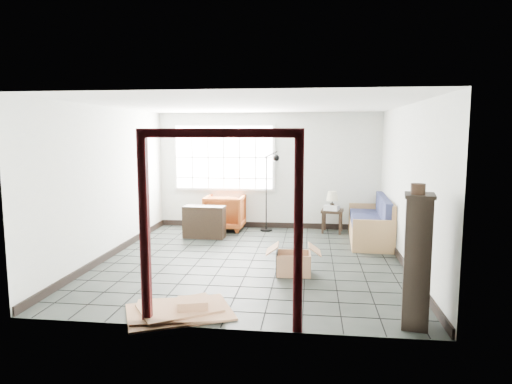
# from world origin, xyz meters

# --- Properties ---
(ground) EXTENTS (5.50, 5.50, 0.00)m
(ground) POSITION_xyz_m (0.00, 0.00, 0.00)
(ground) COLOR black
(ground) RESTS_ON ground
(room_shell) EXTENTS (5.02, 5.52, 2.61)m
(room_shell) POSITION_xyz_m (0.00, 0.03, 1.68)
(room_shell) COLOR silver
(room_shell) RESTS_ON ground
(window_panel) EXTENTS (2.32, 0.08, 1.52)m
(window_panel) POSITION_xyz_m (-1.00, 2.70, 1.60)
(window_panel) COLOR silver
(window_panel) RESTS_ON ground
(doorway_trim) EXTENTS (1.80, 0.08, 2.20)m
(doorway_trim) POSITION_xyz_m (0.00, -2.70, 1.38)
(doorway_trim) COLOR #3B0D0F
(doorway_trim) RESTS_ON ground
(futon_sofa) EXTENTS (0.85, 2.05, 0.89)m
(futon_sofa) POSITION_xyz_m (2.21, 1.69, 0.32)
(futon_sofa) COLOR #8C5A3F
(futon_sofa) RESTS_ON ground
(armchair) EXTENTS (0.84, 0.79, 0.86)m
(armchair) POSITION_xyz_m (-0.93, 2.40, 0.43)
(armchair) COLOR #8F3F14
(armchair) RESTS_ON ground
(side_table) EXTENTS (0.51, 0.51, 0.50)m
(side_table) POSITION_xyz_m (1.44, 2.40, 0.41)
(side_table) COLOR black
(side_table) RESTS_ON ground
(table_lamp) EXTENTS (0.32, 0.32, 0.40)m
(table_lamp) POSITION_xyz_m (1.43, 2.38, 0.78)
(table_lamp) COLOR black
(table_lamp) RESTS_ON side_table
(projector) EXTENTS (0.35, 0.31, 0.11)m
(projector) POSITION_xyz_m (1.41, 2.33, 0.55)
(projector) COLOR silver
(projector) RESTS_ON side_table
(floor_lamp) EXTENTS (0.47, 0.40, 1.77)m
(floor_lamp) POSITION_xyz_m (0.10, 2.33, 0.94)
(floor_lamp) COLOR black
(floor_lamp) RESTS_ON ground
(console_shelf) EXTENTS (0.86, 0.36, 0.66)m
(console_shelf) POSITION_xyz_m (-1.21, 1.56, 0.33)
(console_shelf) COLOR black
(console_shelf) RESTS_ON ground
(tall_shelf) EXTENTS (0.38, 0.46, 1.50)m
(tall_shelf) POSITION_xyz_m (2.15, -2.40, 0.76)
(tall_shelf) COLOR black
(tall_shelf) RESTS_ON ground
(pot) EXTENTS (0.17, 0.17, 0.12)m
(pot) POSITION_xyz_m (2.12, -2.45, 1.56)
(pot) COLOR black
(pot) RESTS_ON tall_shelf
(open_box) EXTENTS (0.85, 0.44, 0.47)m
(open_box) POSITION_xyz_m (0.72, -0.68, 0.17)
(open_box) COLOR #A97552
(open_box) RESTS_ON ground
(cardboard_pile) EXTENTS (1.47, 1.30, 0.18)m
(cardboard_pile) POSITION_xyz_m (-0.55, -2.37, 0.05)
(cardboard_pile) COLOR #A97552
(cardboard_pile) RESTS_ON ground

